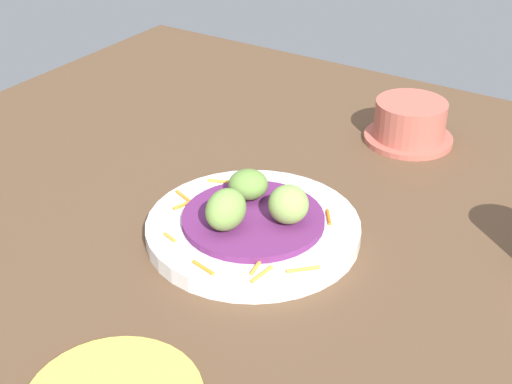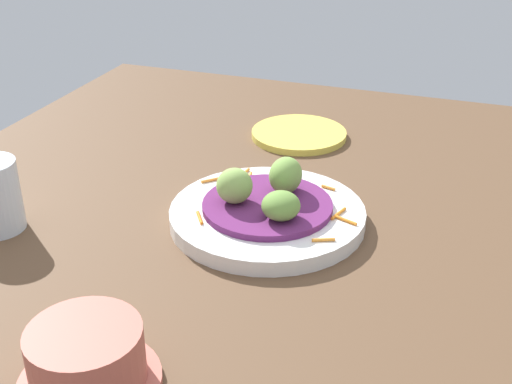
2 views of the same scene
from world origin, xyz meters
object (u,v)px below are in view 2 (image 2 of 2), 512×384
object	(u,v)px
main_plate	(267,216)
terracotta_bowl	(87,361)
guac_scoop_center	(234,186)
guac_scoop_left	(286,175)
guac_scoop_right	(281,206)
side_plate_small	(299,134)

from	to	relation	value
main_plate	terracotta_bowl	size ratio (longest dim) A/B	1.94
guac_scoop_center	guac_scoop_left	bearing A→B (deg)	-47.13
main_plate	guac_scoop_right	size ratio (longest dim) A/B	5.26
guac_scoop_center	guac_scoop_right	xyz separation A→B (cm)	(-2.06, -6.67, -0.54)
guac_scoop_right	guac_scoop_center	bearing A→B (deg)	72.87
terracotta_bowl	main_plate	bearing A→B (deg)	-9.50
side_plate_small	guac_scoop_center	bearing A→B (deg)	-179.73
guac_scoop_center	side_plate_small	distance (cm)	29.55
guac_scoop_center	side_plate_small	bearing A→B (deg)	0.27
guac_scoop_left	side_plate_small	size ratio (longest dim) A/B	0.34
guac_scoop_center	guac_scoop_right	bearing A→B (deg)	-107.13
main_plate	terracotta_bowl	distance (cm)	32.93
main_plate	guac_scoop_center	xyz separation A→B (cm)	(-0.90, 3.93, 4.07)
guac_scoop_center	main_plate	bearing A→B (deg)	-77.13
guac_scoop_right	terracotta_bowl	world-z (taller)	guac_scoop_right
guac_scoop_left	terracotta_bowl	size ratio (longest dim) A/B	0.41
guac_scoop_left	side_plate_small	xyz separation A→B (cm)	(24.45, 5.25, -4.62)
main_plate	guac_scoop_left	xyz separation A→B (cm)	(3.85, -1.19, 4.16)
main_plate	side_plate_small	distance (cm)	28.59
guac_scoop_left	guac_scoop_center	distance (cm)	6.98
guac_scoop_center	guac_scoop_right	size ratio (longest dim) A/B	0.97
main_plate	guac_scoop_center	size ratio (longest dim) A/B	5.45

